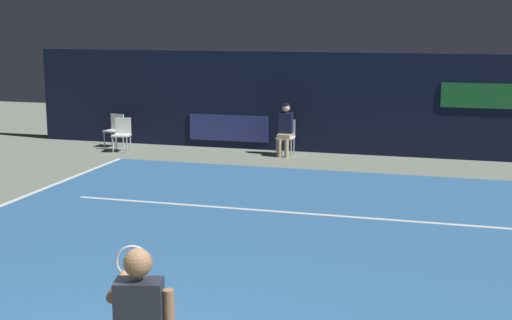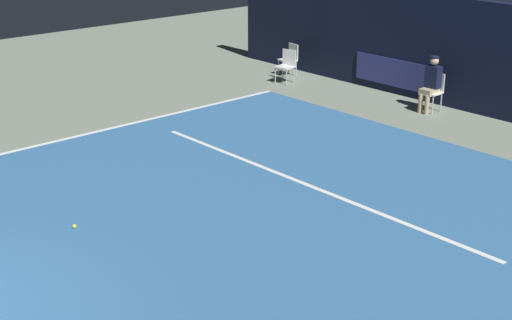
{
  "view_description": "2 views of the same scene",
  "coord_description": "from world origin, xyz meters",
  "px_view_note": "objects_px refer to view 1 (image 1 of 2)",
  "views": [
    {
      "loc": [
        3.07,
        -5.28,
        3.41
      ],
      "look_at": [
        -0.25,
        6.29,
        1.08
      ],
      "focal_mm": 51.12,
      "sensor_mm": 36.0,
      "label": 1
    },
    {
      "loc": [
        8.68,
        -1.86,
        5.04
      ],
      "look_at": [
        0.18,
        5.71,
        0.83
      ],
      "focal_mm": 52.35,
      "sensor_mm": 36.0,
      "label": 2
    }
  ],
  "objects_px": {
    "courtside_chair_near": "(115,128)",
    "courtside_chair_far": "(122,133)",
    "line_judge_on_chair": "(285,129)",
    "tennis_ball": "(128,279)"
  },
  "relations": [
    {
      "from": "courtside_chair_near",
      "to": "courtside_chair_far",
      "type": "height_order",
      "value": "same"
    },
    {
      "from": "line_judge_on_chair",
      "to": "courtside_chair_near",
      "type": "distance_m",
      "value": 4.78
    },
    {
      "from": "courtside_chair_near",
      "to": "tennis_ball",
      "type": "relative_size",
      "value": 12.94
    },
    {
      "from": "line_judge_on_chair",
      "to": "courtside_chair_far",
      "type": "height_order",
      "value": "line_judge_on_chair"
    },
    {
      "from": "line_judge_on_chair",
      "to": "tennis_ball",
      "type": "distance_m",
      "value": 9.48
    },
    {
      "from": "courtside_chair_near",
      "to": "tennis_ball",
      "type": "height_order",
      "value": "courtside_chair_near"
    },
    {
      "from": "line_judge_on_chair",
      "to": "tennis_ball",
      "type": "relative_size",
      "value": 19.41
    },
    {
      "from": "courtside_chair_far",
      "to": "tennis_ball",
      "type": "xyz_separation_m",
      "value": [
        4.44,
        -8.84,
        -0.46
      ]
    },
    {
      "from": "line_judge_on_chair",
      "to": "tennis_ball",
      "type": "bearing_deg",
      "value": -88.83
    },
    {
      "from": "courtside_chair_far",
      "to": "courtside_chair_near",
      "type": "bearing_deg",
      "value": 129.64
    }
  ]
}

